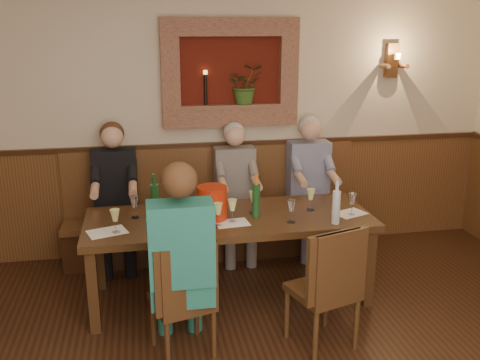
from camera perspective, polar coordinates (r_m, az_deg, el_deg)
The scene contains 31 objects.
room_shell at distance 2.47m, azimuth 5.89°, elevation 6.53°, with size 6.04×6.04×2.82m.
wall_niche at distance 5.39m, azimuth -0.59°, elevation 10.89°, with size 1.36×0.30×1.06m.
wall_sconce at distance 5.88m, azimuth 15.93°, elevation 12.07°, with size 0.25×0.20×0.35m.
dining_table at distance 4.55m, azimuth -1.13°, elevation -4.78°, with size 2.40×0.90×0.75m.
bench at distance 5.54m, azimuth -2.73°, elevation -4.71°, with size 3.00×0.45×1.11m.
chair_near_left at distance 3.98m, azimuth -6.06°, elevation -14.71°, with size 0.49×0.49×0.90m.
chair_near_right at distance 4.09m, azimuth 8.85°, elevation -13.62°, with size 0.53×0.53×0.96m.
person_bench_left at distance 5.32m, azimuth -13.02°, elevation -3.03°, with size 0.42×0.52×1.43m.
person_bench_mid at distance 5.39m, azimuth -0.43°, elevation -2.53°, with size 0.40×0.50×1.39m.
person_bench_right at distance 5.57m, azimuth 7.47°, elevation -1.87°, with size 0.42×0.52×1.43m.
person_chair_front at distance 3.81m, azimuth -6.29°, elevation -10.27°, with size 0.44×0.54×1.46m.
spittoon_bucket at distance 4.42m, azimuth -2.99°, elevation -2.45°, with size 0.25×0.25×0.28m, color #B4240B.
wine_bottle_green_a at distance 4.47m, azimuth 1.74°, elevation -2.08°, with size 0.09×0.09×0.37m.
wine_bottle_green_b at distance 4.45m, azimuth -9.07°, elevation -2.23°, with size 0.09×0.09×0.39m.
water_bottle at distance 4.39m, azimuth 10.22°, elevation -2.77°, with size 0.08×0.08×0.36m.
tasting_sheet_a at distance 4.31m, azimuth -13.99°, elevation -5.39°, with size 0.29×0.21×0.00m, color white.
tasting_sheet_b at distance 4.37m, azimuth -0.86°, elevation -4.61°, with size 0.27×0.19×0.00m, color white.
tasting_sheet_c at distance 4.68m, azimuth 11.66°, elevation -3.49°, with size 0.26×0.19×0.00m, color white.
tasting_sheet_d at distance 4.21m, azimuth -7.17°, elevation -5.55°, with size 0.28×0.20×0.00m, color white.
wine_glass_0 at distance 4.25m, azimuth -13.15°, elevation -4.29°, with size 0.08×0.08×0.19m, color #E2E488, non-canonical shape.
wine_glass_1 at distance 4.54m, azimuth -11.18°, elevation -2.84°, with size 0.08×0.08×0.19m, color white, non-canonical shape.
wine_glass_2 at distance 4.22m, azimuth -7.87°, elevation -4.18°, with size 0.08×0.08×0.19m, color #E2E488, non-canonical shape.
wine_glass_3 at distance 4.54m, azimuth -4.21°, elevation -2.59°, with size 0.08×0.08×0.19m, color white, non-canonical shape.
wine_glass_4 at distance 4.28m, azimuth -2.35°, elevation -3.70°, with size 0.08×0.08×0.19m, color #E2E488, non-canonical shape.
wine_glass_5 at distance 4.58m, azimuth 1.43°, elevation -2.38°, with size 0.08×0.08×0.19m, color #E2E488, non-canonical shape.
wine_glass_6 at distance 4.37m, azimuth 5.51°, elevation -3.33°, with size 0.08×0.08×0.19m, color white, non-canonical shape.
wine_glass_7 at distance 4.68m, azimuth 7.54°, elevation -2.08°, with size 0.08×0.08×0.19m, color #E2E488, non-canonical shape.
wine_glass_8 at distance 4.62m, azimuth 11.86°, elevation -2.56°, with size 0.08×0.08×0.19m, color white, non-canonical shape.
wine_glass_9 at distance 4.20m, azimuth -3.54°, elevation -4.13°, with size 0.08×0.08×0.19m, color #E2E488, non-canonical shape.
wine_glass_10 at distance 4.37m, azimuth -0.82°, elevation -3.29°, with size 0.08×0.08×0.19m, color #E2E488, non-canonical shape.
wine_glass_11 at distance 4.42m, azimuth -3.53°, elevation -3.07°, with size 0.08×0.08×0.19m, color white, non-canonical shape.
Camera 1 is at (-0.70, -2.34, 2.30)m, focal length 40.00 mm.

